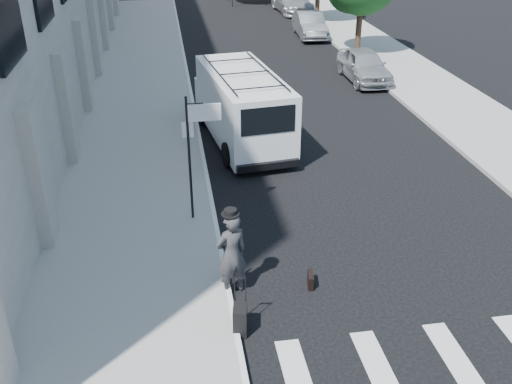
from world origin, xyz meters
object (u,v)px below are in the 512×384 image
object	(u,v)px
parked_car_a	(364,65)
parked_car_b	(310,25)
briefcase	(310,280)
cargo_van	(241,105)
businessman	(231,254)
parked_car_c	(292,1)
suitcase	(240,319)

from	to	relation	value
parked_car_a	parked_car_b	world-z (taller)	parked_car_a
briefcase	cargo_van	bearing A→B (deg)	102.09
briefcase	parked_car_a	xyz separation A→B (m)	(6.51, 15.60, 0.59)
businessman	parked_car_b	size ratio (longest dim) A/B	0.45
businessman	parked_car_c	xyz separation A→B (m)	(8.70, 33.57, -0.21)
parked_car_b	parked_car_c	bearing A→B (deg)	88.46
briefcase	suitcase	xyz separation A→B (m)	(-1.83, -1.31, 0.16)
businessman	parked_car_a	size ratio (longest dim) A/B	0.46
cargo_van	parked_car_b	size ratio (longest dim) A/B	1.53
parked_car_a	parked_car_b	xyz separation A→B (m)	(-0.32, 9.64, -0.00)
businessman	suitcase	world-z (taller)	businessman
briefcase	cargo_van	size ratio (longest dim) A/B	0.06
cargo_van	parked_car_c	world-z (taller)	cargo_van
cargo_van	parked_car_a	xyz separation A→B (m)	(6.86, 6.41, -0.55)
parked_car_b	businessman	bearing A→B (deg)	-104.60
parked_car_c	businessman	bearing A→B (deg)	-107.50
suitcase	parked_car_b	bearing A→B (deg)	83.40
businessman	parked_car_a	distance (m)	17.63
businessman	cargo_van	xyz separation A→B (m)	(1.48, 9.11, 0.27)
parked_car_b	parked_car_c	world-z (taller)	parked_car_c
businessman	parked_car_b	world-z (taller)	businessman
suitcase	cargo_van	size ratio (longest dim) A/B	0.18
suitcase	parked_car_a	world-z (taller)	parked_car_a
parked_car_a	parked_car_c	distance (m)	18.05
suitcase	businessman	bearing A→B (deg)	100.22
businessman	suitcase	distance (m)	1.55
parked_car_a	parked_car_b	distance (m)	9.65
briefcase	suitcase	distance (m)	2.26
suitcase	cargo_van	xyz separation A→B (m)	(1.48, 10.49, 0.97)
suitcase	parked_car_b	distance (m)	27.74
briefcase	suitcase	size ratio (longest dim) A/B	0.35
parked_car_b	parked_car_c	distance (m)	8.43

